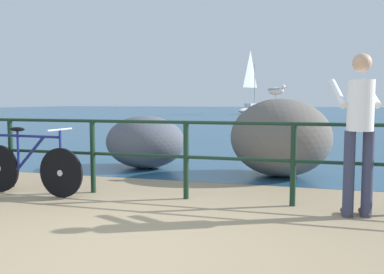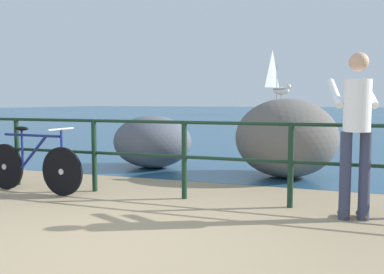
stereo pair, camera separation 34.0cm
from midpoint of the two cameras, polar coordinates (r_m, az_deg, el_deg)
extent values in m
cube|color=#937F60|center=(23.13, 15.14, 1.50)|extent=(120.00, 120.00, 0.10)
cube|color=navy|center=(51.22, 17.50, 3.30)|extent=(120.00, 90.00, 0.01)
cylinder|color=black|center=(6.73, -21.65, -1.89)|extent=(0.07, 0.07, 1.02)
cylinder|color=black|center=(5.94, -11.74, -2.51)|extent=(0.07, 0.07, 1.02)
cylinder|color=black|center=(5.37, 0.74, -3.19)|extent=(0.07, 0.07, 1.02)
cylinder|color=black|center=(5.11, 15.32, -3.79)|extent=(0.07, 0.07, 1.02)
cylinder|color=black|center=(5.32, 0.75, 2.04)|extent=(8.12, 0.04, 0.04)
cylinder|color=black|center=(5.36, 0.74, -2.77)|extent=(8.12, 0.04, 0.04)
cylinder|color=black|center=(6.49, -22.99, -3.79)|extent=(0.66, 0.08, 0.66)
cylinder|color=#B7BCC6|center=(6.49, -22.99, -3.79)|extent=(0.08, 0.06, 0.08)
cylinder|color=black|center=(5.78, -15.87, -4.61)|extent=(0.66, 0.08, 0.66)
cylinder|color=#B7BCC6|center=(5.78, -15.87, -4.61)|extent=(0.08, 0.06, 0.08)
cylinder|color=navy|center=(6.07, -19.76, 0.21)|extent=(0.99, 0.11, 0.04)
cylinder|color=navy|center=(6.07, -19.52, -2.01)|extent=(0.50, 0.08, 0.50)
cylinder|color=navy|center=(6.21, -20.93, -1.62)|extent=(0.03, 0.03, 0.53)
ellipsoid|color=black|center=(6.19, -21.01, 1.09)|extent=(0.25, 0.12, 0.06)
cylinder|color=navy|center=(5.74, -15.93, -1.80)|extent=(0.03, 0.03, 0.57)
cylinder|color=#B7BCC6|center=(5.71, -16.00, 1.04)|extent=(0.06, 0.48, 0.03)
cylinder|color=#333851|center=(4.79, 22.31, -4.99)|extent=(0.12, 0.12, 0.95)
ellipsoid|color=#513319|center=(4.94, 21.95, -9.85)|extent=(0.16, 0.28, 0.08)
cylinder|color=#333851|center=(4.85, 24.59, -4.95)|extent=(0.12, 0.12, 0.95)
ellipsoid|color=#513319|center=(4.99, 24.19, -9.76)|extent=(0.16, 0.28, 0.08)
cylinder|color=white|center=(4.75, 23.77, 3.98)|extent=(0.28, 0.28, 0.55)
sphere|color=tan|center=(4.77, 23.96, 9.46)|extent=(0.20, 0.20, 0.20)
cylinder|color=white|center=(4.93, 20.99, 5.69)|extent=(0.19, 0.52, 0.34)
cylinder|color=white|center=(5.03, 24.98, 5.54)|extent=(0.19, 0.52, 0.34)
ellipsoid|color=#605B56|center=(7.12, 14.19, -0.14)|extent=(1.70, 1.59, 1.32)
ellipsoid|color=#525662|center=(7.93, -4.28, -0.65)|extent=(1.52, 1.30, 1.00)
cylinder|color=gold|center=(7.11, 13.58, 5.42)|extent=(0.01, 0.01, 0.06)
cylinder|color=gold|center=(7.06, 13.55, 5.43)|extent=(0.01, 0.01, 0.06)
ellipsoid|color=white|center=(7.09, 13.58, 6.19)|extent=(0.26, 0.11, 0.13)
ellipsoid|color=#9E9EA3|center=(7.09, 13.43, 6.44)|extent=(0.24, 0.12, 0.06)
sphere|color=white|center=(7.08, 14.57, 6.74)|extent=(0.08, 0.08, 0.08)
cone|color=gold|center=(7.07, 14.97, 6.69)|extent=(0.05, 0.02, 0.02)
ellipsoid|color=white|center=(41.17, 11.62, 3.57)|extent=(3.25, 4.48, 0.70)
cube|color=silver|center=(40.92, 11.38, 4.31)|extent=(1.33, 1.52, 0.36)
cylinder|color=#B2B2B7|center=(41.35, 11.85, 6.97)|extent=(0.10, 0.10, 4.20)
pyramid|color=white|center=(40.84, 11.26, 9.22)|extent=(0.82, 1.43, 3.57)
camera|label=1|loc=(0.17, -88.30, 0.15)|focal=38.68mm
camera|label=2|loc=(0.17, 91.70, -0.15)|focal=38.68mm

